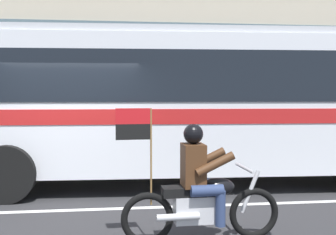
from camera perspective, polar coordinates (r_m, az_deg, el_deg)
name	(u,v)px	position (r m, az deg, el deg)	size (l,w,h in m)	color
ground_plane	(70,201)	(7.78, -13.50, -11.27)	(60.00, 60.00, 0.00)	#2B2B2D
sidewalk_curb	(90,154)	(12.75, -10.87, -5.09)	(28.00, 3.80, 0.15)	#B7B2A8
lane_center_stripe	(66,210)	(7.21, -14.06, -12.45)	(26.60, 0.14, 0.01)	silver
transit_bus	(191,97)	(8.80, 3.25, 2.94)	(11.55, 3.04, 3.22)	silver
motorcycle_with_rider	(200,192)	(5.48, 4.51, -10.32)	(2.20, 0.64, 1.78)	black
fire_hydrant	(87,146)	(11.31, -11.19, -3.92)	(0.22, 0.30, 0.75)	#4C8C3F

